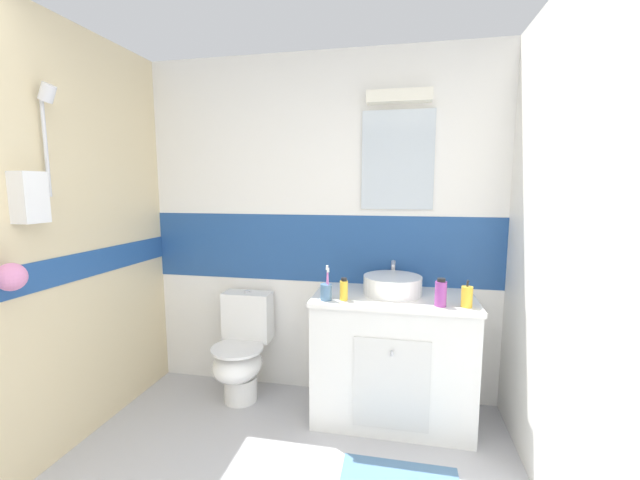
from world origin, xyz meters
name	(u,v)px	position (x,y,z in m)	size (l,w,h in m)	color
wall_back_tiled	(321,227)	(0.01, 2.45, 1.26)	(3.20, 0.20, 2.50)	white
wall_left_shower_alcove	(10,247)	(-1.35, 1.20, 1.25)	(0.25, 3.48, 2.50)	beige
wall_right_plain	(611,269)	(1.35, 1.20, 1.25)	(0.10, 3.48, 2.50)	white
vanity_cabinet	(392,357)	(0.56, 2.13, 0.43)	(1.04, 0.57, 0.85)	silver
sink_basin	(392,284)	(0.55, 2.17, 0.91)	(0.38, 0.43, 0.19)	white
toilet	(242,351)	(-0.53, 2.16, 0.36)	(0.37, 0.50, 0.78)	white
toothbrush_cup	(326,291)	(0.14, 1.93, 0.91)	(0.07, 0.07, 0.22)	#4C7299
soap_dispenser	(467,297)	(0.98, 1.96, 0.91)	(0.07, 0.07, 0.16)	yellow
deodorant_spray_can	(344,290)	(0.25, 1.95, 0.92)	(0.05, 0.05, 0.14)	yellow
mouthwash_bottle	(441,293)	(0.83, 1.94, 0.93)	(0.07, 0.07, 0.17)	#993F99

